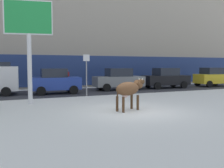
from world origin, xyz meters
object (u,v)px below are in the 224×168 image
at_px(cow_brown, 129,89).
at_px(car_grey_sedan, 119,79).
at_px(street_sign, 86,72).
at_px(car_yellow_hatchback, 213,77).
at_px(pedestrian_by_cars, 67,79).
at_px(billboard, 29,24).
at_px(car_blue_hatchback, 56,81).
at_px(pedestrian_near_billboard, 154,77).
at_px(car_black_sedan, 166,78).

xyz_separation_m(cow_brown, car_grey_sedan, (3.77, 8.96, -0.09)).
relative_size(car_grey_sedan, street_sign, 1.53).
bearing_deg(street_sign, cow_brown, -89.21).
relative_size(car_yellow_hatchback, street_sign, 1.28).
xyz_separation_m(cow_brown, pedestrian_by_cars, (-0.03, 11.46, -0.11)).
height_order(cow_brown, billboard, billboard).
bearing_deg(car_yellow_hatchback, car_blue_hatchback, -179.54).
height_order(car_blue_hatchback, pedestrian_near_billboard, car_blue_hatchback).
bearing_deg(car_grey_sedan, pedestrian_by_cars, 146.70).
bearing_deg(pedestrian_by_cars, car_blue_hatchback, -117.66).
height_order(cow_brown, pedestrian_by_cars, pedestrian_by_cars).
bearing_deg(car_yellow_hatchback, cow_brown, -148.67).
bearing_deg(pedestrian_near_billboard, billboard, -150.09).
xyz_separation_m(car_black_sedan, pedestrian_near_billboard, (0.48, 2.67, -0.03)).
height_order(billboard, pedestrian_by_cars, billboard).
relative_size(car_black_sedan, street_sign, 1.53).
bearing_deg(car_yellow_hatchback, street_sign, -169.86).
xyz_separation_m(billboard, car_blue_hatchback, (2.25, 4.27, -3.39)).
xyz_separation_m(cow_brown, street_sign, (-0.08, 5.93, 0.68)).
height_order(car_yellow_hatchback, pedestrian_near_billboard, car_yellow_hatchback).
height_order(billboard, car_grey_sedan, billboard).
relative_size(car_grey_sedan, car_black_sedan, 1.00).
relative_size(car_black_sedan, pedestrian_near_billboard, 2.49).
height_order(car_black_sedan, street_sign, street_sign).
xyz_separation_m(cow_brown, billboard, (-3.95, 4.03, 3.32)).
height_order(cow_brown, street_sign, street_sign).
relative_size(pedestrian_near_billboard, street_sign, 0.61).
bearing_deg(billboard, car_grey_sedan, 32.58).
bearing_deg(billboard, pedestrian_by_cars, 62.24).
relative_size(cow_brown, car_grey_sedan, 0.45).
bearing_deg(pedestrian_by_cars, billboard, -117.76).
distance_m(car_black_sedan, pedestrian_by_cars, 8.94).
xyz_separation_m(billboard, car_yellow_hatchback, (17.78, 4.39, -3.39)).
relative_size(car_blue_hatchback, street_sign, 1.28).
relative_size(car_yellow_hatchback, pedestrian_by_cars, 2.09).
relative_size(cow_brown, car_blue_hatchback, 0.53).
bearing_deg(cow_brown, car_blue_hatchback, 101.52).
xyz_separation_m(car_black_sedan, street_sign, (-8.58, -2.86, 0.76)).
height_order(car_black_sedan, pedestrian_by_cars, car_black_sedan).
distance_m(cow_brown, billboard, 6.54).
distance_m(car_blue_hatchback, pedestrian_by_cars, 3.57).
relative_size(pedestrian_near_billboard, pedestrian_by_cars, 1.00).
bearing_deg(car_black_sedan, pedestrian_by_cars, 162.64).
xyz_separation_m(billboard, car_black_sedan, (12.44, 4.77, -3.41)).
height_order(car_grey_sedan, street_sign, street_sign).
bearing_deg(cow_brown, car_yellow_hatchback, 31.33).
xyz_separation_m(car_blue_hatchback, car_black_sedan, (10.19, 0.50, -0.02)).
distance_m(cow_brown, pedestrian_near_billboard, 14.56).
height_order(cow_brown, car_yellow_hatchback, car_yellow_hatchback).
height_order(cow_brown, car_grey_sedan, car_grey_sedan).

